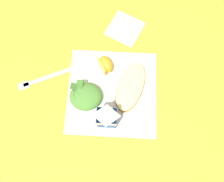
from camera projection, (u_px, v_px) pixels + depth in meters
ground at (112, 93)px, 0.73m from camera, size 3.00×3.00×0.00m
white_plate at (112, 93)px, 0.72m from camera, size 0.28×0.28×0.02m
cheesy_pizza_bread at (130, 87)px, 0.70m from camera, size 0.13×0.19×0.04m
green_salad_pile at (86, 96)px, 0.69m from camera, size 0.10×0.09×0.04m
milk_carton at (107, 117)px, 0.63m from camera, size 0.06×0.04×0.11m
orange_wedge_front at (106, 64)px, 0.72m from camera, size 0.06×0.07×0.04m
paper_napkin at (125, 28)px, 0.80m from camera, size 0.15×0.15×0.00m
metal_fork at (41, 79)px, 0.74m from camera, size 0.18×0.09×0.01m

